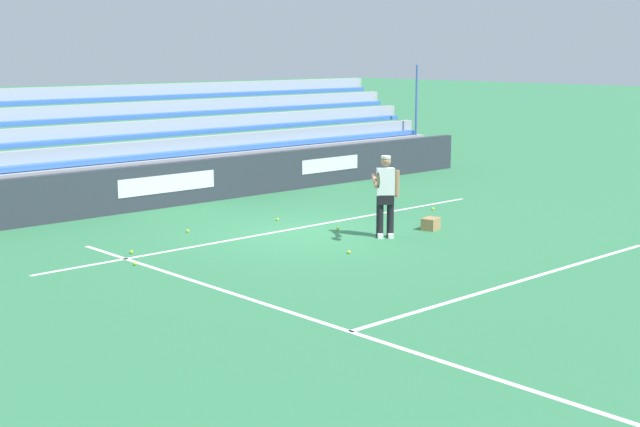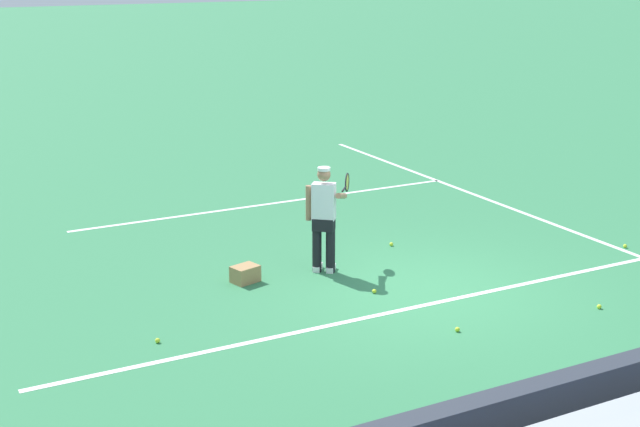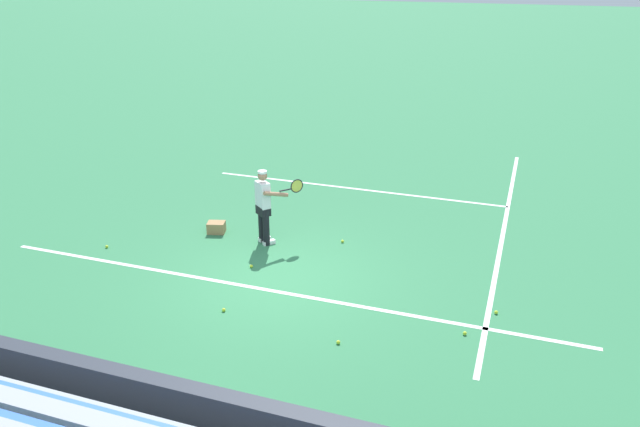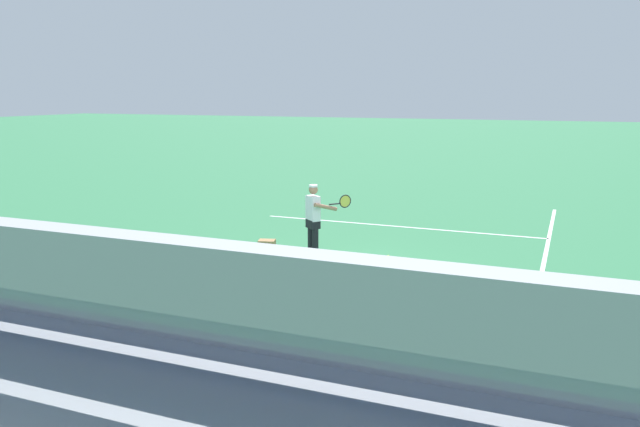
% 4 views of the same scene
% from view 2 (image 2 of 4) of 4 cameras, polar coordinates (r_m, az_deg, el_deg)
% --- Properties ---
extents(ground_plane, '(160.00, 160.00, 0.00)m').
position_cam_2_polar(ground_plane, '(13.61, 6.63, -4.92)').
color(ground_plane, '#337A4C').
extents(court_baseline_white, '(12.00, 0.10, 0.01)m').
position_cam_2_polar(court_baseline_white, '(13.23, 7.85, -5.59)').
color(court_baseline_white, white).
rests_on(court_baseline_white, ground).
extents(court_sideline_white, '(0.10, 12.00, 0.01)m').
position_cam_2_polar(court_sideline_white, '(19.00, 10.11, 1.11)').
color(court_sideline_white, white).
rests_on(court_sideline_white, ground).
extents(court_service_line_white, '(8.22, 0.10, 0.01)m').
position_cam_2_polar(court_service_line_white, '(18.16, -3.16, 0.64)').
color(court_service_line_white, white).
rests_on(court_service_line_white, ground).
extents(tennis_player, '(0.99, 0.78, 1.71)m').
position_cam_2_polar(tennis_player, '(14.04, 0.29, -0.27)').
color(tennis_player, black).
rests_on(tennis_player, ground).
extents(ball_box_cardboard, '(0.47, 0.40, 0.26)m').
position_cam_2_polar(ball_box_cardboard, '(13.87, -4.81, -3.88)').
color(ball_box_cardboard, '#A87F51').
rests_on(ball_box_cardboard, ground).
extents(tennis_ball_near_player, '(0.07, 0.07, 0.07)m').
position_cam_2_polar(tennis_ball_near_player, '(16.30, 18.94, -1.98)').
color(tennis_ball_near_player, '#CCE533').
rests_on(tennis_ball_near_player, ground).
extents(tennis_ball_midcourt, '(0.07, 0.07, 0.07)m').
position_cam_2_polar(tennis_ball_midcourt, '(13.45, 17.44, -5.70)').
color(tennis_ball_midcourt, '#CCE533').
rests_on(tennis_ball_midcourt, ground).
extents(tennis_ball_far_left, '(0.07, 0.07, 0.07)m').
position_cam_2_polar(tennis_ball_far_left, '(11.95, -10.35, -8.00)').
color(tennis_ball_far_left, '#CCE533').
rests_on(tennis_ball_far_left, ground).
extents(tennis_ball_by_box, '(0.07, 0.07, 0.07)m').
position_cam_2_polar(tennis_ball_by_box, '(15.57, 4.59, -1.97)').
color(tennis_ball_by_box, '#CCE533').
rests_on(tennis_ball_by_box, ground).
extents(tennis_ball_stray_back, '(0.07, 0.07, 0.07)m').
position_cam_2_polar(tennis_ball_stray_back, '(12.23, 8.79, -7.34)').
color(tennis_ball_stray_back, '#CCE533').
rests_on(tennis_ball_stray_back, ground).
extents(tennis_ball_on_baseline, '(0.07, 0.07, 0.07)m').
position_cam_2_polar(tennis_ball_on_baseline, '(13.42, 3.50, -4.98)').
color(tennis_ball_on_baseline, '#CCE533').
rests_on(tennis_ball_on_baseline, ground).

